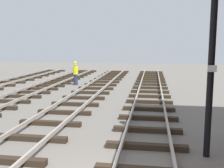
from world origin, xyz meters
TOP-DOWN VIEW (x-y plane):
  - signal_mast at (2.80, 2.14)m, footprint 0.36×0.40m
  - track_worker_foreground at (-4.77, 14.77)m, footprint 0.40×0.40m

SIDE VIEW (x-z plane):
  - track_worker_foreground at x=-4.77m, z-range -0.01..1.86m
  - signal_mast at x=2.80m, z-range 0.71..6.42m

